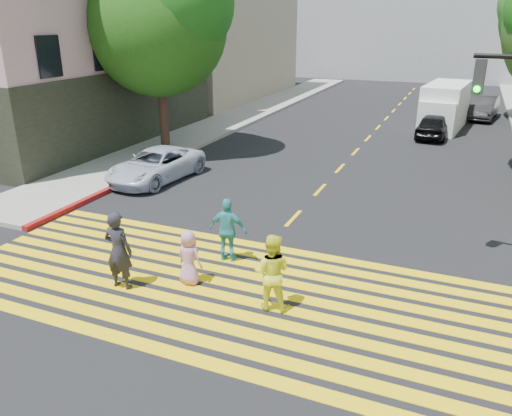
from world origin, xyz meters
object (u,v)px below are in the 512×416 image
Objects in this scene: pedestrian_extra at (228,230)px; white_van at (444,108)px; tree_left at (159,18)px; white_sedan at (156,165)px; pedestrian_child at (189,258)px; dark_car_parked at (482,107)px; dark_car_near at (434,126)px; pedestrian_woman at (271,272)px; pedestrian_man at (119,251)px; silver_car at (456,100)px.

white_van is at bearing -108.43° from pedestrian_extra.
tree_left is 6.87m from white_sedan.
pedestrian_extra is (0.32, 1.41, 0.18)m from pedestrian_child.
white_van reaches higher than dark_car_parked.
dark_car_near is (3.67, 16.85, -0.21)m from pedestrian_extra.
pedestrian_extra is 17.25m from dark_car_near.
white_van reaches higher than pedestrian_woman.
tree_left is 12.77m from pedestrian_extra.
white_van reaches higher than pedestrian_child.
tree_left is at bearing -63.92° from pedestrian_man.
pedestrian_man is 1.58m from pedestrian_child.
white_van is (11.48, 10.36, -4.65)m from tree_left.
dark_car_parked is (13.53, 14.48, -5.13)m from tree_left.
tree_left reaches higher than white_van.
pedestrian_extra is at bearing -96.31° from dark_car_parked.
pedestrian_child is at bearing -96.23° from dark_car_parked.
white_van reaches higher than pedestrian_man.
pedestrian_child is at bearing -45.70° from white_sedan.
pedestrian_woman is (3.49, 0.52, -0.08)m from pedestrian_man.
dark_car_parked is (4.21, 25.18, -0.15)m from pedestrian_woman.
pedestrian_woman is 9.93m from white_sedan.
pedestrian_man is at bearing -0.49° from pedestrian_woman.
pedestrian_man is 29.32m from silver_car.
silver_car is at bearing 92.94° from white_van.
white_sedan is at bearing 60.58° from silver_car.
dark_car_near is (9.16, 11.79, 0.03)m from white_sedan.
pedestrian_man is 0.50× the size of dark_car_near.
dark_car_near is at bearing 57.86° from white_sedan.
dark_car_parked is (6.02, 23.52, -0.14)m from pedestrian_extra.
pedestrian_extra is 7.47m from white_sedan.
dark_car_parked is 0.79× the size of white_van.
dark_car_near is at bearing -90.44° from white_van.
pedestrian_child is 0.36× the size of dark_car_near.
pedestrian_man is 8.20m from white_sedan.
pedestrian_extra is 0.31× the size of white_van.
pedestrian_child is 0.31× the size of dark_car_parked.
pedestrian_man is 0.43× the size of white_sedan.
pedestrian_woman is (9.32, -10.70, -4.98)m from tree_left.
pedestrian_woman is 0.46× the size of dark_car_near.
pedestrian_extra is 0.45× the size of dark_car_near.
silver_car is 0.83× the size of white_van.
silver_car is at bearing -104.20° from pedestrian_woman.
dark_car_parked reaches higher than silver_car.
tree_left is at bearing -131.69° from white_van.
pedestrian_child is 1.45m from pedestrian_extra.
tree_left reaches higher than pedestrian_child.
dark_car_near is 2.62m from white_van.
dark_car_parked is at bearing 46.94° from tree_left.
white_van is (3.97, 19.40, 0.33)m from pedestrian_extra.
tree_left is 1.60× the size of white_van.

